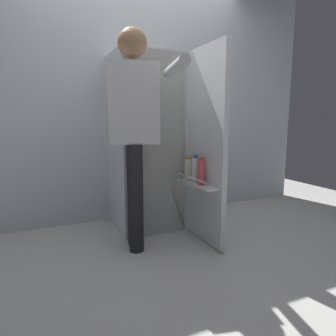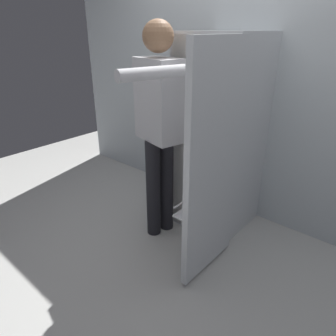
% 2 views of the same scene
% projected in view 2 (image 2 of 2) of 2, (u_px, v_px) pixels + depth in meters
% --- Properties ---
extents(ground_plane, '(6.30, 6.30, 0.00)m').
position_uv_depth(ground_plane, '(177.00, 245.00, 2.63)').
color(ground_plane, silver).
extents(kitchen_wall, '(4.40, 0.10, 2.63)m').
position_uv_depth(kitchen_wall, '(245.00, 75.00, 2.72)').
color(kitchen_wall, silver).
rests_on(kitchen_wall, ground_plane).
extents(refrigerator, '(0.66, 1.21, 1.68)m').
position_uv_depth(refrigerator, '(219.00, 138.00, 2.62)').
color(refrigerator, silver).
rests_on(refrigerator, ground_plane).
extents(person, '(0.56, 0.78, 1.76)m').
position_uv_depth(person, '(160.00, 118.00, 2.39)').
color(person, black).
rests_on(person, ground_plane).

